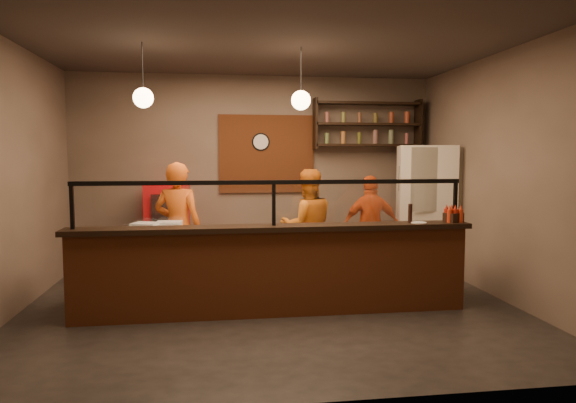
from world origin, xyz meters
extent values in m
plane|color=black|center=(0.00, 0.00, 0.00)|extent=(6.00, 6.00, 0.00)
plane|color=#3C332E|center=(0.00, 0.00, 3.20)|extent=(6.00, 6.00, 0.00)
plane|color=#6F5D51|center=(0.00, 2.50, 1.60)|extent=(6.00, 0.00, 6.00)
plane|color=#6F5D51|center=(-3.00, 0.00, 1.60)|extent=(0.00, 5.00, 5.00)
plane|color=#6F5D51|center=(3.00, 0.00, 1.60)|extent=(0.00, 5.00, 5.00)
plane|color=#6F5D51|center=(0.00, -2.50, 1.60)|extent=(6.00, 0.00, 6.00)
cube|color=brown|center=(0.20, 2.47, 1.90)|extent=(1.60, 0.04, 1.30)
cube|color=brown|center=(0.00, -0.30, 0.50)|extent=(4.60, 0.25, 1.00)
cube|color=black|center=(0.00, -0.30, 1.03)|extent=(4.70, 0.37, 0.06)
cube|color=gray|center=(0.00, 0.20, 0.42)|extent=(4.60, 0.75, 0.85)
cube|color=silver|center=(0.00, 0.20, 0.88)|extent=(4.60, 0.75, 0.05)
cube|color=white|center=(0.00, -0.30, 1.31)|extent=(4.40, 0.02, 0.50)
cube|color=black|center=(0.00, -0.30, 1.56)|extent=(4.50, 0.05, 0.05)
cube|color=black|center=(-2.22, -0.30, 1.31)|extent=(0.04, 0.04, 0.50)
cube|color=black|center=(0.00, -0.30, 1.31)|extent=(0.04, 0.04, 0.50)
cube|color=black|center=(2.22, -0.30, 1.31)|extent=(0.04, 0.04, 0.50)
cube|color=black|center=(1.90, 2.32, 2.05)|extent=(1.80, 0.28, 0.04)
cube|color=black|center=(1.90, 2.32, 2.40)|extent=(1.80, 0.28, 0.04)
cube|color=black|center=(1.90, 2.32, 2.75)|extent=(1.80, 0.28, 0.04)
cube|color=black|center=(1.00, 2.32, 2.40)|extent=(0.04, 0.28, 0.85)
cube|color=black|center=(2.80, 2.32, 2.40)|extent=(0.04, 0.28, 0.85)
cylinder|color=black|center=(0.10, 2.46, 2.10)|extent=(0.30, 0.04, 0.30)
cylinder|color=black|center=(-1.50, 0.20, 2.90)|extent=(0.01, 0.01, 0.60)
sphere|color=#FFC98C|center=(-1.50, 0.20, 2.55)|extent=(0.24, 0.24, 0.24)
cylinder|color=black|center=(0.40, 0.20, 2.90)|extent=(0.01, 0.01, 0.60)
sphere|color=#FFC98C|center=(0.40, 0.20, 2.55)|extent=(0.24, 0.24, 0.24)
imported|color=#C44F12|center=(-1.17, 0.82, 0.89)|extent=(0.75, 0.60, 1.78)
imported|color=#C96512|center=(0.67, 1.18, 0.84)|extent=(0.85, 0.68, 1.67)
imported|color=#D14813|center=(1.72, 1.49, 0.78)|extent=(0.93, 0.41, 1.57)
cube|color=beige|center=(2.60, 1.48, 1.01)|extent=(1.02, 0.98, 2.02)
cube|color=red|center=(-1.42, 2.15, 0.72)|extent=(0.69, 0.64, 1.44)
cylinder|color=beige|center=(0.65, 0.09, 0.91)|extent=(0.59, 0.59, 0.01)
cube|color=silver|center=(-1.24, 0.31, 0.98)|extent=(0.32, 0.26, 0.15)
cube|color=silver|center=(-1.50, 0.20, 0.98)|extent=(0.38, 0.34, 0.15)
cube|color=white|center=(-1.64, -0.07, 0.97)|extent=(0.28, 0.22, 0.14)
cylinder|color=yellow|center=(-1.97, 0.23, 0.93)|extent=(0.38, 0.08, 0.07)
cube|color=black|center=(2.20, -0.30, 1.12)|extent=(0.25, 0.23, 0.11)
cylinder|color=black|center=(1.65, -0.30, 1.17)|extent=(0.07, 0.07, 0.23)
cylinder|color=silver|center=(1.74, -0.35, 1.07)|extent=(0.24, 0.24, 0.01)
camera|label=1|loc=(-0.67, -6.15, 1.85)|focal=32.00mm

